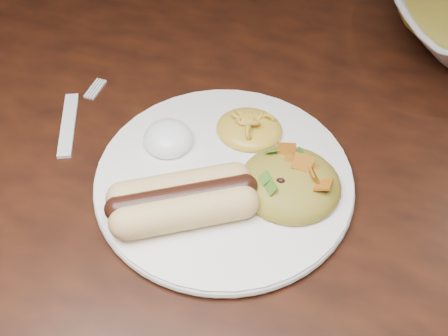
% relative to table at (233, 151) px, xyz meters
% --- Properties ---
extents(table, '(1.60, 0.90, 0.75)m').
position_rel_table_xyz_m(table, '(0.00, 0.00, 0.00)').
color(table, '#38170A').
rests_on(table, floor).
extents(plate, '(0.30, 0.30, 0.01)m').
position_rel_table_xyz_m(plate, '(0.03, -0.13, 0.10)').
color(plate, white).
rests_on(plate, table).
extents(hotdog, '(0.12, 0.12, 0.03)m').
position_rel_table_xyz_m(hotdog, '(0.01, -0.18, 0.12)').
color(hotdog, '#E6C971').
rests_on(hotdog, plate).
extents(mac_and_cheese, '(0.09, 0.08, 0.03)m').
position_rel_table_xyz_m(mac_and_cheese, '(0.04, -0.06, 0.12)').
color(mac_and_cheese, gold).
rests_on(mac_and_cheese, plate).
extents(sour_cream, '(0.06, 0.06, 0.03)m').
position_rel_table_xyz_m(sour_cream, '(-0.04, -0.11, 0.12)').
color(sour_cream, white).
rests_on(sour_cream, plate).
extents(taco_salad, '(0.10, 0.10, 0.04)m').
position_rel_table_xyz_m(taco_salad, '(0.10, -0.12, 0.12)').
color(taco_salad, orange).
rests_on(taco_salad, plate).
extents(fork, '(0.07, 0.13, 0.00)m').
position_rel_table_xyz_m(fork, '(-0.16, -0.10, 0.09)').
color(fork, white).
rests_on(fork, table).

